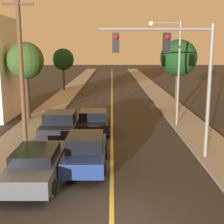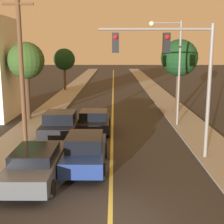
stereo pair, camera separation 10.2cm
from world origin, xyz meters
name	(u,v)px [view 2 (the right image)]	position (x,y,z in m)	size (l,w,h in m)	color
ground_plane	(110,223)	(0.00, 0.00, 0.00)	(200.00, 200.00, 0.00)	#2D2B28
road_surface	(113,87)	(0.00, 36.00, 0.01)	(8.39, 80.00, 0.01)	#2D2B28
sidewalk_left	(75,86)	(-5.44, 36.00, 0.06)	(2.50, 80.00, 0.12)	gray
sidewalk_right	(151,86)	(5.44, 36.00, 0.06)	(2.50, 80.00, 0.12)	gray
car_near_lane_front	(85,151)	(-1.17, 4.57, 0.82)	(1.88, 4.49, 1.60)	navy
car_near_lane_second	(94,121)	(-1.17, 10.76, 0.75)	(2.05, 3.89, 1.46)	black
car_outer_lane_front	(37,163)	(-3.02, 3.16, 0.75)	(1.96, 4.80, 1.41)	#474C51
car_outer_lane_second	(61,126)	(-3.02, 9.00, 0.87)	(2.08, 3.95, 1.74)	black
traffic_signal_mast	(174,63)	(2.91, 5.83, 4.66)	(5.28, 0.42, 6.32)	slate
streetlamp_right	(172,59)	(4.01, 12.48, 4.67)	(2.20, 0.36, 7.02)	slate
utility_pole_left	(21,68)	(-4.79, 7.82, 4.30)	(1.60, 0.24, 8.04)	#513823
tree_left_near	(26,61)	(-6.32, 14.20, 4.43)	(2.69, 2.69, 5.71)	#3D2B1C
tree_left_far	(64,60)	(-6.27, 31.76, 3.99)	(2.76, 2.76, 5.28)	#4C3823
tree_right_near	(179,58)	(5.49, 17.23, 4.55)	(3.02, 3.02, 5.99)	#4C3823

